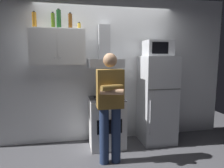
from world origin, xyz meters
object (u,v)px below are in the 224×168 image
at_px(range_hood, 105,56).
at_px(person_standing, 110,104).
at_px(upper_cabinet, 58,47).
at_px(bottle_wine_green, 59,19).
at_px(bottle_liquor_amber, 34,20).
at_px(bottle_olive_oil, 53,21).
at_px(refrigerator, 157,100).
at_px(stove_oven, 106,122).
at_px(microwave, 158,48).
at_px(bottle_beer_brown, 70,21).
at_px(bottle_spice_jar, 79,26).

height_order(range_hood, person_standing, range_hood).
height_order(upper_cabinet, bottle_wine_green, bottle_wine_green).
relative_size(bottle_liquor_amber, bottle_olive_oil, 0.97).
bearing_deg(refrigerator, upper_cabinet, 175.93).
height_order(stove_oven, bottle_wine_green, bottle_wine_green).
relative_size(range_hood, bottle_wine_green, 2.35).
bearing_deg(range_hood, bottle_liquor_amber, -178.94).
xyz_separation_m(upper_cabinet, range_hood, (0.80, 0.00, -0.15)).
xyz_separation_m(refrigerator, person_standing, (-1.00, -0.61, 0.10)).
height_order(microwave, bottle_olive_oil, bottle_olive_oil).
relative_size(upper_cabinet, bottle_beer_brown, 3.43).
relative_size(bottle_olive_oil, bottle_spice_jar, 2.21).
bearing_deg(bottle_olive_oil, stove_oven, -10.18).
bearing_deg(bottle_spice_jar, upper_cabinet, -175.54).
bearing_deg(bottle_liquor_amber, bottle_wine_green, 3.16).
xyz_separation_m(bottle_wine_green, bottle_spice_jar, (0.33, 0.03, -0.10)).
bearing_deg(bottle_liquor_amber, stove_oven, -5.21).
relative_size(range_hood, refrigerator, 0.47).
distance_m(stove_oven, bottle_wine_green, 1.94).
distance_m(stove_oven, bottle_liquor_amber, 2.09).
bearing_deg(microwave, bottle_wine_green, 176.43).
bearing_deg(bottle_beer_brown, range_hood, 2.25).
relative_size(upper_cabinet, bottle_liquor_amber, 3.43).
relative_size(range_hood, microwave, 1.56).
xyz_separation_m(upper_cabinet, person_standing, (0.75, -0.73, -0.85)).
xyz_separation_m(bottle_wine_green, bottle_beer_brown, (0.18, -0.02, -0.03)).
xyz_separation_m(range_hood, person_standing, (-0.05, -0.73, -0.70)).
height_order(stove_oven, bottle_olive_oil, bottle_olive_oil).
height_order(range_hood, refrigerator, range_hood).
xyz_separation_m(upper_cabinet, stove_oven, (0.80, -0.13, -1.32)).
height_order(microwave, bottle_beer_brown, bottle_beer_brown).
distance_m(bottle_beer_brown, bottle_spice_jar, 0.17).
height_order(bottle_liquor_amber, bottle_spice_jar, bottle_liquor_amber).
xyz_separation_m(microwave, person_standing, (-1.00, -0.62, -0.84)).
relative_size(microwave, bottle_beer_brown, 1.83).
height_order(range_hood, bottle_wine_green, bottle_wine_green).
xyz_separation_m(microwave, bottle_olive_oil, (-1.82, 0.14, 0.44)).
bearing_deg(microwave, bottle_liquor_amber, 177.65).
height_order(stove_oven, bottle_spice_jar, bottle_spice_jar).
bearing_deg(bottle_olive_oil, person_standing, -42.95).
height_order(bottle_beer_brown, bottle_spice_jar, bottle_beer_brown).
height_order(range_hood, bottle_olive_oil, bottle_olive_oil).
distance_m(bottle_wine_green, bottle_liquor_amber, 0.38).
distance_m(bottle_beer_brown, bottle_olive_oil, 0.29).
bearing_deg(bottle_spice_jar, person_standing, -62.80).
distance_m(stove_oven, microwave, 1.62).
bearing_deg(bottle_spice_jar, bottle_liquor_amber, -176.14).
xyz_separation_m(upper_cabinet, bottle_beer_brown, (0.21, -0.02, 0.42)).
bearing_deg(microwave, person_standing, -148.00).
xyz_separation_m(person_standing, bottle_beer_brown, (-0.54, 0.71, 1.27)).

